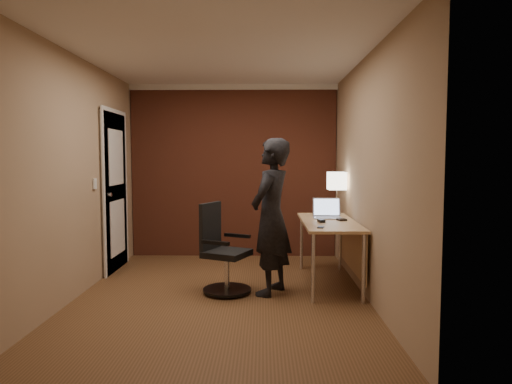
# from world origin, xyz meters

# --- Properties ---
(room) EXTENTS (4.00, 4.00, 4.00)m
(room) POSITION_xyz_m (-0.27, 1.54, 1.37)
(room) COLOR brown
(room) RESTS_ON ground
(desk) EXTENTS (0.60, 1.50, 0.73)m
(desk) POSITION_xyz_m (1.25, 0.45, 0.60)
(desk) COLOR #DAB07E
(desk) RESTS_ON ground
(desk_lamp) EXTENTS (0.22, 0.22, 0.54)m
(desk_lamp) POSITION_xyz_m (1.36, 1.04, 1.15)
(desk_lamp) COLOR silver
(desk_lamp) RESTS_ON desk
(laptop) EXTENTS (0.34, 0.27, 0.23)m
(laptop) POSITION_xyz_m (1.20, 0.72, 0.79)
(laptop) COLOR silver
(laptop) RESTS_ON desk
(mouse) EXTENTS (0.08, 0.11, 0.03)m
(mouse) POSITION_xyz_m (1.08, 0.33, 0.75)
(mouse) COLOR black
(mouse) RESTS_ON desk
(phone) EXTENTS (0.09, 0.13, 0.01)m
(phone) POSITION_xyz_m (1.02, -0.06, 0.73)
(phone) COLOR black
(phone) RESTS_ON desk
(wallet) EXTENTS (0.11, 0.13, 0.02)m
(wallet) POSITION_xyz_m (1.33, 0.47, 0.74)
(wallet) COLOR black
(wallet) RESTS_ON desk
(office_chair) EXTENTS (0.56, 0.60, 0.94)m
(office_chair) POSITION_xyz_m (-0.01, 0.10, 0.42)
(office_chair) COLOR black
(office_chair) RESTS_ON ground
(person) EXTENTS (0.61, 0.71, 1.65)m
(person) POSITION_xyz_m (0.52, 0.08, 0.83)
(person) COLOR black
(person) RESTS_ON ground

